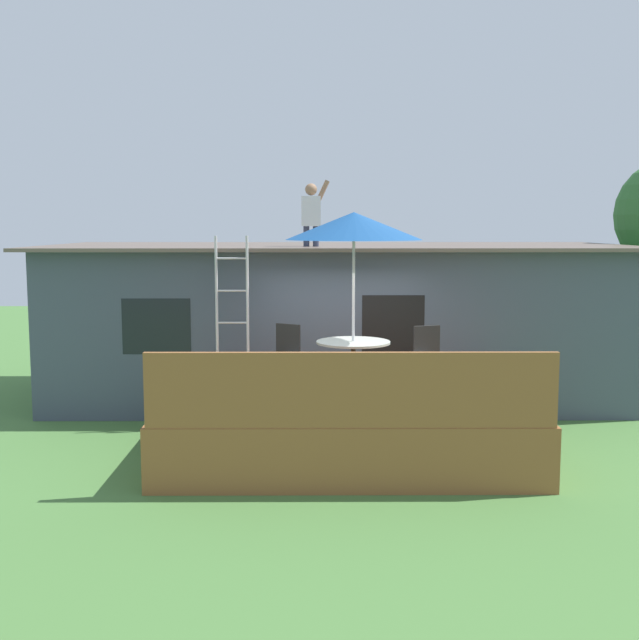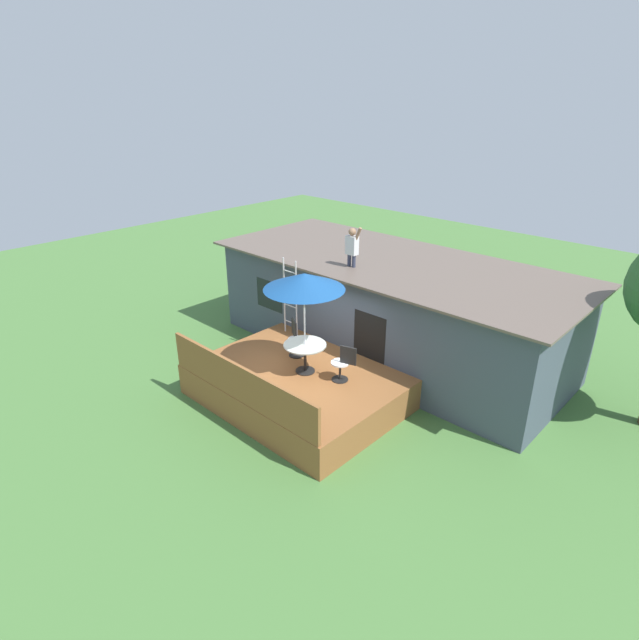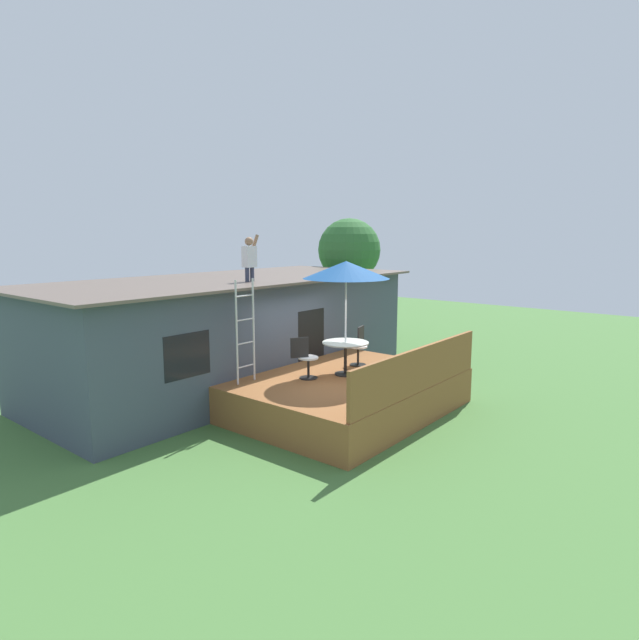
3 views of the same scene
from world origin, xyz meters
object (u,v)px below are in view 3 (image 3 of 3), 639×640
(patio_chair_left, at_px, (305,358))
(patio_chair_right, at_px, (359,346))
(person_figure, at_px, (250,256))
(backyard_tree, at_px, (349,251))
(patio_umbrella, at_px, (346,270))
(patio_table, at_px, (345,349))
(step_ladder, at_px, (245,331))

(patio_chair_left, relative_size, patio_chair_right, 1.00)
(person_figure, relative_size, patio_chair_left, 1.21)
(backyard_tree, bearing_deg, patio_chair_right, -141.85)
(patio_umbrella, relative_size, person_figure, 2.29)
(patio_table, xyz_separation_m, step_ladder, (-1.83, 1.27, 0.51))
(patio_table, height_order, patio_chair_left, patio_chair_left)
(backyard_tree, bearing_deg, patio_chair_left, -150.27)
(patio_table, bearing_deg, patio_chair_right, 17.14)
(patio_umbrella, distance_m, patio_chair_right, 2.14)
(person_figure, bearing_deg, patio_chair_right, -53.66)
(step_ladder, distance_m, person_figure, 2.25)
(patio_table, height_order, patio_chair_right, patio_chair_right)
(step_ladder, distance_m, patio_chair_right, 3.02)
(patio_umbrella, height_order, person_figure, person_figure)
(patio_chair_left, relative_size, backyard_tree, 0.20)
(patio_chair_right, bearing_deg, patio_chair_left, -22.91)
(patio_chair_left, height_order, patio_chair_right, same)
(patio_chair_right, bearing_deg, backyard_tree, -159.00)
(patio_table, xyz_separation_m, patio_umbrella, (0.00, -0.00, 1.76))
(patio_umbrella, relative_size, step_ladder, 1.15)
(step_ladder, relative_size, person_figure, 1.98)
(patio_table, distance_m, backyard_tree, 8.27)
(step_ladder, height_order, person_figure, person_figure)
(patio_table, distance_m, person_figure, 3.20)
(step_ladder, distance_m, patio_chair_left, 1.43)
(step_ladder, bearing_deg, patio_chair_right, -19.31)
(patio_chair_right, distance_m, backyard_tree, 7.39)
(step_ladder, xyz_separation_m, person_figure, (1.24, 1.13, 1.51))
(patio_umbrella, distance_m, patio_chair_left, 2.12)
(patio_chair_right, relative_size, backyard_tree, 0.20)
(step_ladder, height_order, patio_chair_right, step_ladder)
(patio_table, distance_m, patio_chair_right, 1.01)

